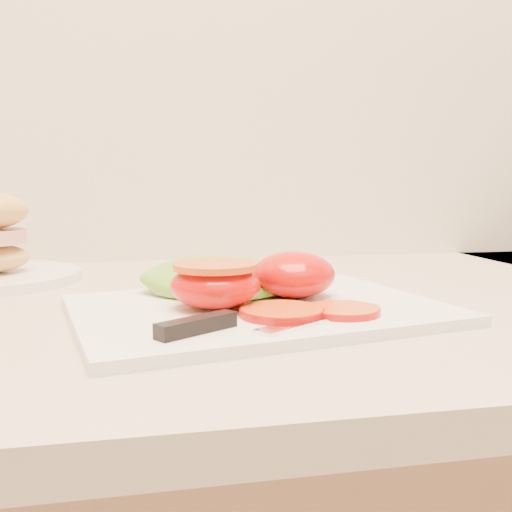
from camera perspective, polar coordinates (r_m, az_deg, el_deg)
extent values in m
cube|color=#C0B396|center=(0.72, 20.98, -4.25)|extent=(3.92, 0.65, 0.03)
cube|color=white|center=(0.54, 0.21, -5.39)|extent=(0.38, 0.30, 0.01)
ellipsoid|color=red|center=(0.57, 3.78, -1.84)|extent=(0.08, 0.08, 0.05)
ellipsoid|color=red|center=(0.52, -4.07, -2.95)|extent=(0.08, 0.08, 0.04)
cylinder|color=#BB3810|center=(0.52, -4.08, -1.01)|extent=(0.08, 0.08, 0.01)
cylinder|color=orange|center=(0.49, 2.60, -5.61)|extent=(0.07, 0.07, 0.01)
cylinder|color=orange|center=(0.51, 8.70, -5.39)|extent=(0.06, 0.06, 0.01)
ellipsoid|color=#6DBD32|center=(0.60, -3.66, -2.21)|extent=(0.19, 0.15, 0.03)
ellipsoid|color=#6DBD32|center=(0.62, -0.10, -2.10)|extent=(0.14, 0.12, 0.03)
cube|color=silver|center=(0.48, 6.63, -6.16)|extent=(0.13, 0.09, 0.00)
cube|color=black|center=(0.44, -5.95, -6.89)|extent=(0.07, 0.05, 0.01)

